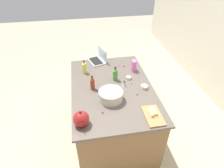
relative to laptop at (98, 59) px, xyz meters
The scene contains 21 objects.
ground_plane 1.21m from the laptop, ahead, with size 12.00×12.00×0.00m, color #B7A88E.
island_counter 0.90m from the laptop, ahead, with size 1.65×1.11×0.90m.
laptop is the anchor object (origin of this frame).
mixing_bowl_large 1.01m from the laptop, ahead, with size 0.31×0.31×0.13m.
bottle_olive 0.61m from the laptop, 16.78° to the left, with size 0.07×0.07×0.21m.
bottle_soy 0.77m from the laptop, 12.43° to the right, with size 0.06×0.06×0.21m.
bottle_oil 0.41m from the laptop, 37.88° to the right, with size 0.07×0.07×0.21m.
kettle 1.41m from the laptop, 14.23° to the right, with size 0.21×0.18×0.20m.
cutting_board 1.46m from the laptop, 18.66° to the left, with size 0.33×0.19×0.02m, color #AD7F4C.
butter_stick_left 1.43m from the laptop, 18.12° to the left, with size 0.11×0.04×0.04m, color #F4E58C.
butter_stick_right 1.43m from the laptop, 20.01° to the left, with size 0.11×0.04×0.04m, color #F4E58C.
ramekin_small 0.71m from the laptop, 32.04° to the left, with size 0.07×0.07×0.04m, color beige.
ramekin_medium 1.01m from the laptop, 31.74° to the left, with size 0.09×0.09×0.05m, color beige.
kitchen_timer 0.80m from the laptop, 19.61° to the left, with size 0.07×0.07×0.08m.
candy_bag 0.63m from the laptop, 52.81° to the left, with size 0.09×0.06×0.17m, color pink.
candy_0 1.23m from the laptop, ahead, with size 0.02×0.02×0.02m, color #CC3399.
candy_1 0.45m from the laptop, 56.97° to the left, with size 0.02×0.02×0.02m, color red.
candy_2 0.38m from the laptop, 56.95° to the left, with size 0.01×0.01×0.01m, color #CC3399.
candy_3 0.80m from the laptop, ahead, with size 0.02×0.02×0.02m, color blue.
candy_4 1.05m from the laptop, 21.95° to the left, with size 0.02×0.02×0.02m, color red.
candy_5 0.82m from the laptop, 27.63° to the left, with size 0.02×0.02×0.02m, color blue.
Camera 1 is at (2.10, -0.37, 2.50)m, focal length 30.87 mm.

